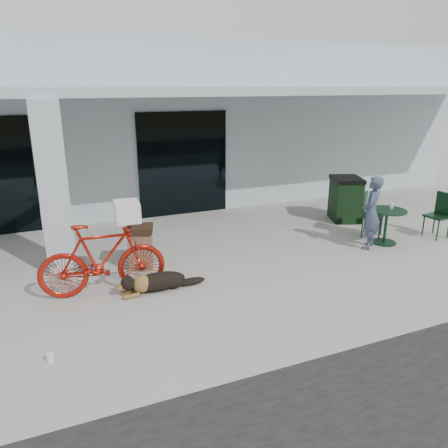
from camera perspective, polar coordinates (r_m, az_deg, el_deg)
name	(u,v)px	position (r m, az deg, el deg)	size (l,w,h in m)	color
ground	(174,308)	(7.01, -6.59, -10.86)	(80.00, 80.00, 0.00)	#A3A19A
building	(93,121)	(14.57, -16.77, 12.72)	(22.00, 7.00, 4.50)	silver
storefront_glass_right	(183,164)	(11.62, -5.35, 7.80)	(2.40, 0.06, 2.70)	black
column	(53,189)	(8.43, -21.41, 4.31)	(0.50, 0.50, 3.12)	silver
overhang	(118,91)	(9.68, -13.67, 16.49)	(22.00, 2.80, 0.18)	silver
bicycle	(102,259)	(7.46, -15.59, -4.39)	(0.58, 2.05, 1.23)	#A1180D
laundry_basket	(127,211)	(7.24, -12.55, 1.63)	(0.52, 0.38, 0.31)	white
dog	(158,280)	(7.52, -8.64, -7.30)	(1.11, 0.37, 0.37)	black
cup_near_dog	(50,358)	(6.16, -21.76, -15.91)	(0.09, 0.09, 0.11)	white
cafe_table_far	(386,227)	(10.17, 20.35, -0.32)	(0.81, 0.81, 0.76)	#13361E
cafe_chair_far_a	(373,215)	(10.49, 18.88, 1.09)	(0.46, 0.50, 1.01)	#13361E
cafe_chair_far_b	(438,216)	(11.01, 26.11, 0.99)	(0.46, 0.50, 1.02)	#13361E
person	(371,213)	(9.66, 18.67, 1.39)	(0.57, 0.37, 1.56)	#38465F
cup_on_table	(391,206)	(10.22, 21.01, 2.27)	(0.09, 0.09, 0.12)	white
trash_receptacle	(141,247)	(8.42, -10.84, -2.95)	(0.48, 0.48, 0.83)	brown
wheeled_bin	(345,199)	(11.57, 15.58, 3.18)	(0.69, 0.88, 1.12)	black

